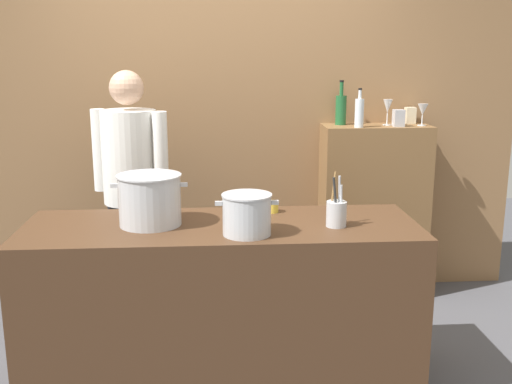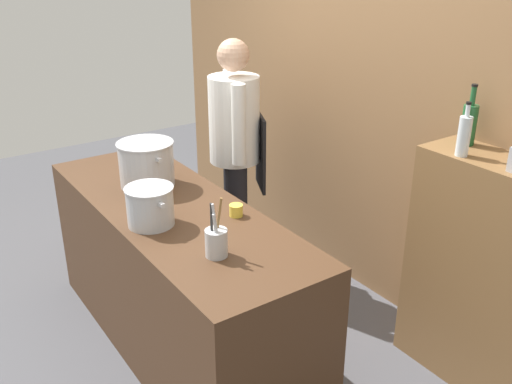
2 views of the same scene
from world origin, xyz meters
TOP-DOWN VIEW (x-y plane):
  - ground_plane at (0.00, 0.00)m, footprint 8.00×8.00m
  - brick_back_panel at (0.00, 1.40)m, footprint 4.40×0.10m
  - prep_counter at (0.00, 0.00)m, footprint 2.04×0.70m
  - bar_cabinet at (1.12, 1.19)m, footprint 0.76×0.32m
  - chef at (-0.55, 0.75)m, footprint 0.49×0.41m
  - stockpot_large at (-0.36, 0.02)m, footprint 0.39×0.33m
  - stockpot_small at (0.12, -0.18)m, footprint 0.31×0.25m
  - utensil_crock at (0.58, -0.08)m, footprint 0.10×0.10m
  - butter_jar at (0.28, 0.22)m, footprint 0.07×0.07m
  - wine_bottle_clear at (0.97, 1.09)m, footprint 0.06×0.06m
  - wine_bottle_green at (0.87, 1.25)m, footprint 0.08×0.08m
  - wine_glass_short at (1.19, 1.19)m, footprint 0.07×0.07m
  - wine_glass_tall at (1.43, 1.15)m, footprint 0.07×0.07m
  - spice_tin_cream at (1.39, 1.29)m, footprint 0.07×0.07m
  - spice_tin_silver at (1.25, 1.12)m, footprint 0.07×0.07m

SIDE VIEW (x-z plane):
  - ground_plane at x=0.00m, z-range 0.00..0.00m
  - prep_counter at x=0.00m, z-range 0.00..0.90m
  - bar_cabinet at x=1.12m, z-range 0.00..1.26m
  - butter_jar at x=0.28m, z-range 0.90..0.96m
  - chef at x=-0.55m, z-range 0.13..1.79m
  - utensil_crock at x=0.58m, z-range 0.83..1.11m
  - stockpot_small at x=0.12m, z-range 0.90..1.10m
  - stockpot_large at x=-0.36m, z-range 0.90..1.16m
  - spice_tin_cream at x=1.39m, z-range 1.26..1.37m
  - spice_tin_silver at x=1.25m, z-range 1.26..1.37m
  - wine_bottle_clear at x=0.97m, z-range 1.23..1.50m
  - wine_glass_tall at x=1.43m, z-range 1.29..1.44m
  - wine_bottle_green at x=0.87m, z-range 1.21..1.53m
  - wine_glass_short at x=1.19m, z-range 1.29..1.48m
  - brick_back_panel at x=0.00m, z-range 0.00..3.00m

